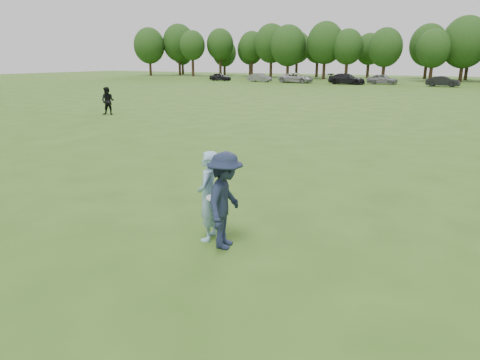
% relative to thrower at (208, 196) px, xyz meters
% --- Properties ---
extents(ground, '(200.00, 200.00, 0.00)m').
position_rel_thrower_xyz_m(ground, '(-0.58, -0.19, -0.95)').
color(ground, '#305417').
rests_on(ground, ground).
extents(thrower, '(0.62, 0.79, 1.90)m').
position_rel_thrower_xyz_m(thrower, '(0.00, 0.00, 0.00)').
color(thrower, '#8CB8D9').
rests_on(thrower, ground).
extents(defender, '(0.97, 1.39, 1.96)m').
position_rel_thrower_xyz_m(defender, '(0.51, -0.17, 0.03)').
color(defender, '#1B243C').
rests_on(defender, ground).
extents(player_far_a, '(1.09, 0.97, 1.87)m').
position_rel_thrower_xyz_m(player_far_a, '(-17.18, 14.42, -0.01)').
color(player_far_a, black).
rests_on(player_far_a, ground).
extents(car_a, '(3.85, 1.57, 1.31)m').
position_rel_thrower_xyz_m(car_a, '(-34.83, 58.83, -0.29)').
color(car_a, black).
rests_on(car_a, ground).
extents(car_b, '(4.26, 1.95, 1.36)m').
position_rel_thrower_xyz_m(car_b, '(-27.10, 58.63, -0.27)').
color(car_b, slate).
rests_on(car_b, ground).
extents(car_c, '(5.60, 2.79, 1.52)m').
position_rel_thrower_xyz_m(car_c, '(-20.59, 58.46, -0.19)').
color(car_c, '#A1A1A5').
rests_on(car_c, ground).
extents(car_d, '(5.56, 2.51, 1.58)m').
position_rel_thrower_xyz_m(car_d, '(-12.50, 58.35, -0.16)').
color(car_d, black).
rests_on(car_d, ground).
extents(car_e, '(4.45, 1.82, 1.51)m').
position_rel_thrower_xyz_m(car_e, '(-7.81, 61.13, -0.19)').
color(car_e, slate).
rests_on(car_e, ground).
extents(car_f, '(4.42, 2.04, 1.40)m').
position_rel_thrower_xyz_m(car_f, '(0.65, 58.85, -0.25)').
color(car_f, black).
rests_on(car_f, ground).
extents(disc_in_play, '(0.33, 0.33, 0.09)m').
position_rel_thrower_xyz_m(disc_in_play, '(0.24, -0.21, 0.07)').
color(disc_in_play, white).
rests_on(disc_in_play, ground).
extents(treeline, '(130.35, 18.39, 11.74)m').
position_rel_thrower_xyz_m(treeline, '(2.23, 76.70, 5.31)').
color(treeline, '#332114').
rests_on(treeline, ground).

